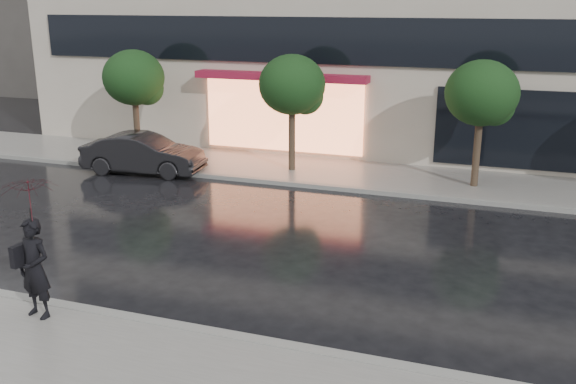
% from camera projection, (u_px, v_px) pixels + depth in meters
% --- Properties ---
extents(ground, '(120.00, 120.00, 0.00)m').
position_uv_depth(ground, '(270.00, 318.00, 11.91)').
color(ground, black).
rests_on(ground, ground).
extents(sidewalk_far, '(60.00, 3.50, 0.12)m').
position_uv_depth(sidewalk_far, '(380.00, 177.00, 21.16)').
color(sidewalk_far, slate).
rests_on(sidewalk_far, ground).
extents(curb_near, '(60.00, 0.25, 0.14)m').
position_uv_depth(curb_near, '(249.00, 341.00, 10.99)').
color(curb_near, gray).
rests_on(curb_near, ground).
extents(curb_far, '(60.00, 0.25, 0.14)m').
position_uv_depth(curb_far, '(369.00, 191.00, 19.57)').
color(curb_far, gray).
rests_on(curb_far, ground).
extents(tree_far_west, '(2.20, 2.20, 3.99)m').
position_uv_depth(tree_far_west, '(136.00, 80.00, 22.96)').
color(tree_far_west, '#33261C').
rests_on(tree_far_west, ground).
extents(tree_mid_west, '(2.20, 2.20, 3.99)m').
position_uv_depth(tree_mid_west, '(294.00, 87.00, 21.06)').
color(tree_mid_west, '#33261C').
rests_on(tree_mid_west, ground).
extents(tree_mid_east, '(2.20, 2.20, 3.99)m').
position_uv_depth(tree_mid_east, '(484.00, 96.00, 19.17)').
color(tree_mid_east, '#33261C').
rests_on(tree_mid_east, ground).
extents(parked_car, '(4.23, 1.84, 1.35)m').
position_uv_depth(parked_car, '(143.00, 154.00, 21.66)').
color(parked_car, black).
rests_on(parked_car, ground).
extents(pedestrian_with_umbrella, '(1.15, 1.17, 2.61)m').
position_uv_depth(pedestrian_with_umbrella, '(31.00, 229.00, 11.26)').
color(pedestrian_with_umbrella, black).
rests_on(pedestrian_with_umbrella, sidewalk_near).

